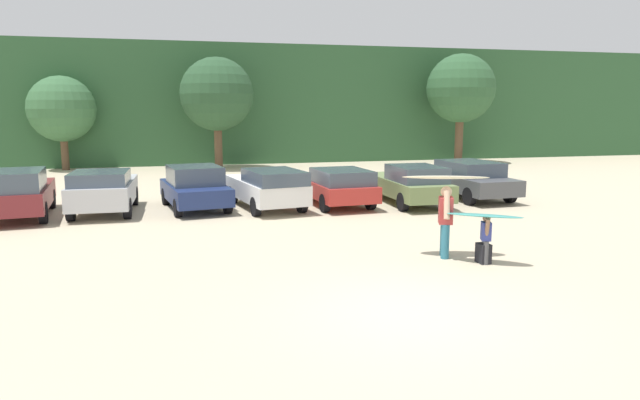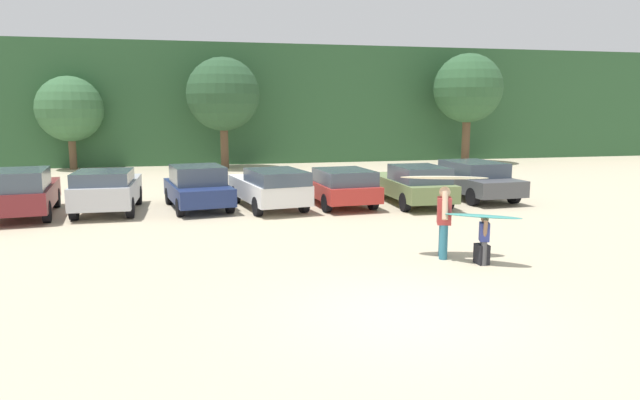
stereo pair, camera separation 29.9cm
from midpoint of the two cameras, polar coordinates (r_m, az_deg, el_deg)
ground_plane at (r=9.99m, az=9.28°, el=-11.27°), size 120.00×120.00×0.00m
hillside_ridge at (r=41.75m, az=-8.13°, el=9.45°), size 108.00×12.00×7.44m
tree_left at (r=35.35m, az=-23.65°, el=8.37°), size 3.69×3.69×5.28m
tree_far_right at (r=33.42m, az=-9.46°, el=10.42°), size 4.19×4.19×6.37m
tree_center_right at (r=37.31m, az=14.88°, el=10.76°), size 4.29×4.29×6.86m
parked_car_maroon at (r=20.40m, az=-27.61°, el=0.74°), size 2.42×4.56×1.60m
parked_car_silver at (r=20.21m, az=-20.25°, el=1.02°), size 1.94×4.05×1.47m
parked_car_navy at (r=20.16m, az=-11.78°, el=1.31°), size 2.44×4.21×1.51m
parked_car_white at (r=19.79m, az=-4.62°, el=1.33°), size 2.49×4.53×1.43m
parked_car_red at (r=20.45m, az=2.28°, el=1.47°), size 2.18×4.59×1.36m
parked_car_olive_green at (r=20.93m, az=9.66°, el=1.62°), size 1.81×4.79×1.46m
parked_car_dark_gray at (r=22.80m, az=15.39°, el=2.07°), size 2.15×4.78×1.45m
person_adult at (r=13.54m, az=12.97°, el=-1.75°), size 0.44×0.72×1.69m
person_child at (r=13.25m, az=16.80°, el=-3.55°), size 0.29×0.48×1.13m
surfboard_cream at (r=13.50m, az=13.00°, el=2.21°), size 2.10×1.17×0.17m
surfboard_teal at (r=13.13m, az=16.64°, el=-1.57°), size 1.68×1.34×0.12m
backpack_dropped at (r=13.38m, az=16.57°, el=-5.24°), size 0.24×0.34×0.45m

